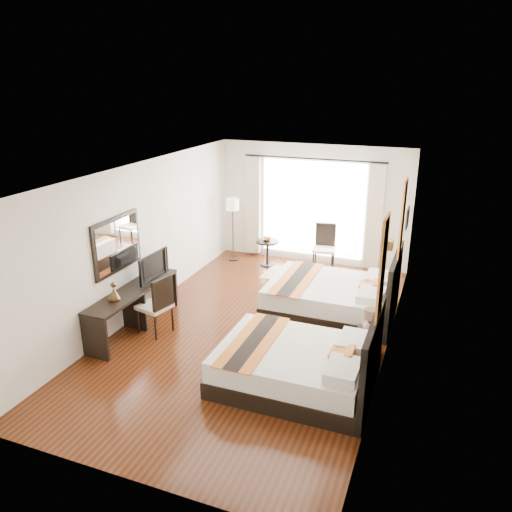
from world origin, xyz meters
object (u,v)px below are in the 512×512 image
(desk_chair, at_px, (156,315))
(fruit_bowl, at_px, (267,240))
(table_lamp, at_px, (371,315))
(console_desk, at_px, (134,309))
(nightstand, at_px, (368,345))
(side_table, at_px, (267,253))
(vase, at_px, (366,331))
(floor_lamp, at_px, (233,209))
(bed_far, at_px, (334,297))
(window_chair, at_px, (324,256))
(television, at_px, (150,265))
(bed_near, at_px, (300,365))

(desk_chair, bearing_deg, fruit_bowl, -86.99)
(desk_chair, bearing_deg, table_lamp, -159.00)
(console_desk, height_order, fruit_bowl, console_desk)
(nightstand, xyz_separation_m, side_table, (-2.88, 3.34, 0.07))
(vase, bearing_deg, table_lamp, 82.08)
(floor_lamp, bearing_deg, bed_far, -34.30)
(vase, bearing_deg, console_desk, -175.89)
(table_lamp, bearing_deg, nightstand, -101.04)
(nightstand, xyz_separation_m, window_chair, (-1.58, 3.56, 0.09))
(console_desk, xyz_separation_m, fruit_bowl, (1.09, 3.80, 0.26))
(floor_lamp, distance_m, window_chair, 2.41)
(television, distance_m, window_chair, 4.28)
(bed_near, relative_size, desk_chair, 2.09)
(bed_far, bearing_deg, table_lamp, -57.24)
(desk_chair, relative_size, window_chair, 1.00)
(window_chair, bearing_deg, bed_near, 2.06)
(floor_lamp, height_order, window_chair, floor_lamp)
(bed_far, bearing_deg, vase, -62.30)
(vase, xyz_separation_m, television, (-3.95, 0.26, 0.43))
(table_lamp, xyz_separation_m, console_desk, (-4.00, -0.52, -0.35))
(nightstand, relative_size, vase, 3.29)
(bed_near, xyz_separation_m, window_chair, (-0.79, 4.65, 0.00))
(desk_chair, height_order, side_table, desk_chair)
(vase, bearing_deg, bed_far, 117.70)
(bed_near, height_order, console_desk, bed_near)
(bed_far, distance_m, console_desk, 3.65)
(nightstand, height_order, vase, vase)
(vase, height_order, desk_chair, desk_chair)
(television, height_order, floor_lamp, floor_lamp)
(fruit_bowl, bearing_deg, desk_chair, -99.96)
(table_lamp, relative_size, console_desk, 0.15)
(table_lamp, distance_m, desk_chair, 3.63)
(table_lamp, height_order, vase, table_lamp)
(nightstand, xyz_separation_m, desk_chair, (-3.56, -0.45, 0.09))
(television, relative_size, window_chair, 0.81)
(table_lamp, bearing_deg, vase, -97.92)
(console_desk, xyz_separation_m, television, (0.02, 0.55, 0.62))
(table_lamp, bearing_deg, television, 179.61)
(side_table, distance_m, window_chair, 1.32)
(table_lamp, relative_size, window_chair, 0.32)
(floor_lamp, relative_size, window_chair, 1.44)
(nightstand, relative_size, floor_lamp, 0.31)
(bed_near, xyz_separation_m, table_lamp, (0.81, 1.14, 0.41))
(window_chair, bearing_deg, table_lamp, 16.86)
(console_desk, bearing_deg, floor_lamp, 86.94)
(television, xyz_separation_m, window_chair, (2.39, 3.48, -0.68))
(nightstand, relative_size, window_chair, 0.45)
(bed_far, bearing_deg, floor_lamp, 145.70)
(bed_near, distance_m, table_lamp, 1.45)
(vase, height_order, television, television)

